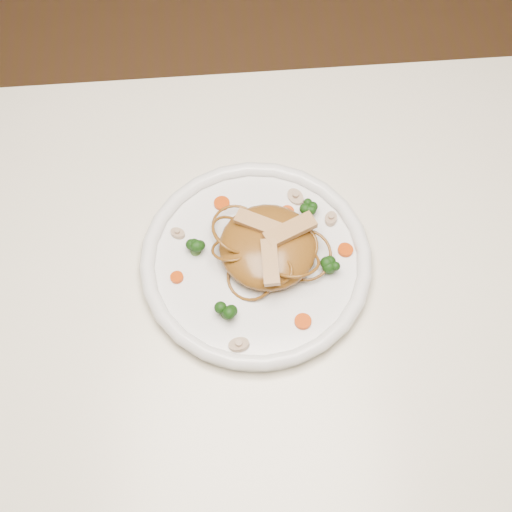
{
  "coord_description": "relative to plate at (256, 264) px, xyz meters",
  "views": [
    {
      "loc": [
        -0.03,
        -0.38,
        1.64
      ],
      "look_at": [
        0.01,
        0.07,
        0.78
      ],
      "focal_mm": 52.73,
      "sensor_mm": 36.0,
      "label": 1
    }
  ],
  "objects": [
    {
      "name": "carrot_4",
      "position": [
        0.05,
        -0.09,
        0.01
      ],
      "size": [
        0.03,
        0.03,
        0.0
      ],
      "primitive_type": "cylinder",
      "rotation": [
        0.0,
        0.0,
        -0.43
      ],
      "color": "#C13907",
      "rests_on": "plate"
    },
    {
      "name": "mushroom_0",
      "position": [
        -0.03,
        -0.12,
        0.01
      ],
      "size": [
        0.03,
        0.03,
        0.01
      ],
      "primitive_type": "cylinder",
      "rotation": [
        0.0,
        0.0,
        0.09
      ],
      "color": "#C4AD93",
      "rests_on": "plate"
    },
    {
      "name": "chicken_a",
      "position": [
        0.04,
        0.02,
        0.05
      ],
      "size": [
        0.07,
        0.05,
        0.01
      ],
      "primitive_type": "cube",
      "rotation": [
        0.0,
        0.0,
        0.43
      ],
      "color": "tan",
      "rests_on": "noodle_mound"
    },
    {
      "name": "broccoli_2",
      "position": [
        -0.04,
        -0.07,
        0.02
      ],
      "size": [
        0.03,
        0.03,
        0.03
      ],
      "primitive_type": null,
      "rotation": [
        0.0,
        0.0,
        0.22
      ],
      "color": "#11390B",
      "rests_on": "plate"
    },
    {
      "name": "mushroom_3",
      "position": [
        0.06,
        0.09,
        0.01
      ],
      "size": [
        0.04,
        0.04,
        0.01
      ],
      "primitive_type": "cylinder",
      "rotation": [
        0.0,
        0.0,
        2.11
      ],
      "color": "#C4AD93",
      "rests_on": "plate"
    },
    {
      "name": "carrot_0",
      "position": [
        0.05,
        0.07,
        0.01
      ],
      "size": [
        0.02,
        0.02,
        0.0
      ],
      "primitive_type": "cylinder",
      "rotation": [
        0.0,
        0.0,
        -0.33
      ],
      "color": "#C13907",
      "rests_on": "plate"
    },
    {
      "name": "ground",
      "position": [
        -0.01,
        -0.07,
        -0.76
      ],
      "size": [
        4.0,
        4.0,
        0.0
      ],
      "primitive_type": "plane",
      "color": "brown",
      "rests_on": "ground"
    },
    {
      "name": "broccoli_0",
      "position": [
        0.07,
        0.07,
        0.02
      ],
      "size": [
        0.03,
        0.03,
        0.03
      ],
      "primitive_type": null,
      "rotation": [
        0.0,
        0.0,
        -0.23
      ],
      "color": "#11390B",
      "rests_on": "plate"
    },
    {
      "name": "table",
      "position": [
        -0.01,
        -0.07,
        -0.11
      ],
      "size": [
        1.2,
        0.8,
        0.75
      ],
      "color": "#EFE5CA",
      "rests_on": "ground"
    },
    {
      "name": "carrot_2",
      "position": [
        0.12,
        0.01,
        0.01
      ],
      "size": [
        0.02,
        0.02,
        0.0
      ],
      "primitive_type": "cylinder",
      "rotation": [
        0.0,
        0.0,
        0.03
      ],
      "color": "#C13907",
      "rests_on": "plate"
    },
    {
      "name": "carrot_3",
      "position": [
        -0.04,
        0.09,
        0.01
      ],
      "size": [
        0.03,
        0.03,
        0.0
      ],
      "primitive_type": "cylinder",
      "rotation": [
        0.0,
        0.0,
        -0.42
      ],
      "color": "#C13907",
      "rests_on": "plate"
    },
    {
      "name": "broccoli_3",
      "position": [
        0.09,
        -0.02,
        0.02
      ],
      "size": [
        0.04,
        0.04,
        0.03
      ],
      "primitive_type": null,
      "rotation": [
        0.0,
        0.0,
        0.29
      ],
      "color": "#11390B",
      "rests_on": "plate"
    },
    {
      "name": "plate",
      "position": [
        0.0,
        0.0,
        0.0
      ],
      "size": [
        0.38,
        0.38,
        0.02
      ],
      "primitive_type": "cylinder",
      "rotation": [
        0.0,
        0.0,
        -0.35
      ],
      "color": "white",
      "rests_on": "table"
    },
    {
      "name": "chicken_c",
      "position": [
        0.02,
        -0.03,
        0.05
      ],
      "size": [
        0.02,
        0.06,
        0.01
      ],
      "primitive_type": "cube",
      "rotation": [
        0.0,
        0.0,
        4.7
      ],
      "color": "tan",
      "rests_on": "noodle_mound"
    },
    {
      "name": "chicken_b",
      "position": [
        0.01,
        0.03,
        0.05
      ],
      "size": [
        0.06,
        0.05,
        0.01
      ],
      "primitive_type": "cube",
      "rotation": [
        0.0,
        0.0,
        2.64
      ],
      "color": "tan",
      "rests_on": "noodle_mound"
    },
    {
      "name": "broccoli_1",
      "position": [
        -0.08,
        0.02,
        0.02
      ],
      "size": [
        0.04,
        0.04,
        0.03
      ],
      "primitive_type": null,
      "rotation": [
        0.0,
        0.0,
        0.4
      ],
      "color": "#11390B",
      "rests_on": "plate"
    },
    {
      "name": "mushroom_2",
      "position": [
        -0.1,
        0.05,
        0.01
      ],
      "size": [
        0.03,
        0.03,
        0.01
      ],
      "primitive_type": "cylinder",
      "rotation": [
        0.0,
        0.0,
        -0.56
      ],
      "color": "#C4AD93",
      "rests_on": "plate"
    },
    {
      "name": "mushroom_1",
      "position": [
        0.1,
        0.05,
        0.01
      ],
      "size": [
        0.03,
        0.03,
        0.01
      ],
      "primitive_type": "cylinder",
      "rotation": [
        0.0,
        0.0,
        1.25
      ],
      "color": "#C4AD93",
      "rests_on": "plate"
    },
    {
      "name": "noodle_mound",
      "position": [
        0.02,
        0.01,
        0.03
      ],
      "size": [
        0.15,
        0.15,
        0.04
      ],
      "primitive_type": "ellipsoid",
      "rotation": [
        0.0,
        0.0,
        -0.17
      ],
      "color": "brown",
      "rests_on": "plate"
    },
    {
      "name": "carrot_1",
      "position": [
        -0.1,
        -0.02,
        0.01
      ],
      "size": [
        0.02,
        0.02,
        0.0
      ],
      "primitive_type": "cylinder",
      "rotation": [
        0.0,
        0.0,
        0.36
      ],
      "color": "#C13907",
      "rests_on": "plate"
    }
  ]
}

